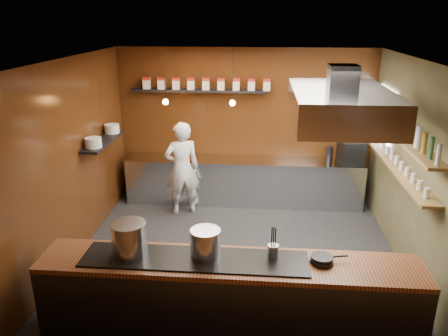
# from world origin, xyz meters

# --- Properties ---
(floor) EXTENTS (5.00, 5.00, 0.00)m
(floor) POSITION_xyz_m (0.00, 0.00, 0.00)
(floor) COLOR black
(floor) RESTS_ON ground
(back_wall) EXTENTS (5.00, 0.00, 5.00)m
(back_wall) POSITION_xyz_m (0.00, 2.50, 1.50)
(back_wall) COLOR #391C0A
(back_wall) RESTS_ON ground
(left_wall) EXTENTS (0.00, 5.00, 5.00)m
(left_wall) POSITION_xyz_m (-2.50, 0.00, 1.50)
(left_wall) COLOR #391C0A
(left_wall) RESTS_ON ground
(right_wall) EXTENTS (0.00, 5.00, 5.00)m
(right_wall) POSITION_xyz_m (2.50, 0.00, 1.50)
(right_wall) COLOR #444226
(right_wall) RESTS_ON ground
(ceiling) EXTENTS (5.00, 5.00, 0.00)m
(ceiling) POSITION_xyz_m (0.00, 0.00, 3.00)
(ceiling) COLOR silver
(ceiling) RESTS_ON back_wall
(window_pane) EXTENTS (0.00, 1.00, 1.00)m
(window_pane) POSITION_xyz_m (2.45, 1.70, 1.90)
(window_pane) COLOR white
(window_pane) RESTS_ON right_wall
(prep_counter) EXTENTS (4.60, 0.65, 0.90)m
(prep_counter) POSITION_xyz_m (0.00, 2.17, 0.45)
(prep_counter) COLOR silver
(prep_counter) RESTS_ON floor
(pass_counter) EXTENTS (4.40, 0.72, 0.94)m
(pass_counter) POSITION_xyz_m (-0.00, -1.60, 0.47)
(pass_counter) COLOR #38383D
(pass_counter) RESTS_ON floor
(tin_shelf) EXTENTS (2.60, 0.26, 0.04)m
(tin_shelf) POSITION_xyz_m (-0.90, 2.36, 2.20)
(tin_shelf) COLOR black
(tin_shelf) RESTS_ON back_wall
(plate_shelf) EXTENTS (0.30, 1.40, 0.04)m
(plate_shelf) POSITION_xyz_m (-2.34, 1.00, 1.55)
(plate_shelf) COLOR black
(plate_shelf) RESTS_ON left_wall
(bottle_shelf_upper) EXTENTS (0.26, 2.80, 0.04)m
(bottle_shelf_upper) POSITION_xyz_m (2.34, 0.30, 1.92)
(bottle_shelf_upper) COLOR olive
(bottle_shelf_upper) RESTS_ON right_wall
(bottle_shelf_lower) EXTENTS (0.26, 2.80, 0.04)m
(bottle_shelf_lower) POSITION_xyz_m (2.34, 0.30, 1.45)
(bottle_shelf_lower) COLOR olive
(bottle_shelf_lower) RESTS_ON right_wall
(extractor_hood) EXTENTS (1.20, 2.00, 0.72)m
(extractor_hood) POSITION_xyz_m (1.30, -0.40, 2.51)
(extractor_hood) COLOR #38383D
(extractor_hood) RESTS_ON ceiling
(pendant_left) EXTENTS (0.10, 0.10, 0.95)m
(pendant_left) POSITION_xyz_m (-1.40, 1.70, 2.15)
(pendant_left) COLOR black
(pendant_left) RESTS_ON ceiling
(pendant_right) EXTENTS (0.10, 0.10, 0.95)m
(pendant_right) POSITION_xyz_m (-0.20, 1.70, 2.15)
(pendant_right) COLOR black
(pendant_right) RESTS_ON ceiling
(storage_tins) EXTENTS (2.43, 0.13, 0.22)m
(storage_tins) POSITION_xyz_m (-0.75, 2.36, 2.33)
(storage_tins) COLOR beige
(storage_tins) RESTS_ON tin_shelf
(plate_stacks) EXTENTS (0.26, 1.16, 0.16)m
(plate_stacks) POSITION_xyz_m (-2.34, 1.00, 1.65)
(plate_stacks) COLOR silver
(plate_stacks) RESTS_ON plate_shelf
(bottles) EXTENTS (0.06, 2.66, 0.24)m
(bottles) POSITION_xyz_m (2.34, 0.30, 2.06)
(bottles) COLOR silver
(bottles) RESTS_ON bottle_shelf_upper
(wine_glasses) EXTENTS (0.07, 2.37, 0.13)m
(wine_glasses) POSITION_xyz_m (2.34, 0.30, 1.53)
(wine_glasses) COLOR silver
(wine_glasses) RESTS_ON bottle_shelf_lower
(stockpot_large) EXTENTS (0.49, 0.49, 0.39)m
(stockpot_large) POSITION_xyz_m (-1.16, -1.57, 1.14)
(stockpot_large) COLOR #B6B8BD
(stockpot_large) RESTS_ON pass_counter
(stockpot_small) EXTENTS (0.46, 0.46, 0.33)m
(stockpot_small) POSITION_xyz_m (-0.28, -1.53, 1.10)
(stockpot_small) COLOR silver
(stockpot_small) RESTS_ON pass_counter
(utensil_crock) EXTENTS (0.15, 0.15, 0.17)m
(utensil_crock) POSITION_xyz_m (0.49, -1.52, 1.02)
(utensil_crock) COLOR #B1B3B8
(utensil_crock) RESTS_ON pass_counter
(frying_pan) EXTENTS (0.43, 0.27, 0.07)m
(frying_pan) POSITION_xyz_m (1.05, -1.54, 0.97)
(frying_pan) COLOR black
(frying_pan) RESTS_ON pass_counter
(butter_jar) EXTENTS (0.11, 0.11, 0.08)m
(butter_jar) POSITION_xyz_m (1.09, -1.52, 0.96)
(butter_jar) COLOR yellow
(butter_jar) RESTS_ON pass_counter
(espresso_machine) EXTENTS (0.50, 0.48, 0.43)m
(espresso_machine) POSITION_xyz_m (2.03, 2.13, 1.12)
(espresso_machine) COLOR black
(espresso_machine) RESTS_ON prep_counter
(chef) EXTENTS (0.76, 0.64, 1.77)m
(chef) POSITION_xyz_m (-1.12, 1.59, 0.88)
(chef) COLOR silver
(chef) RESTS_ON floor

